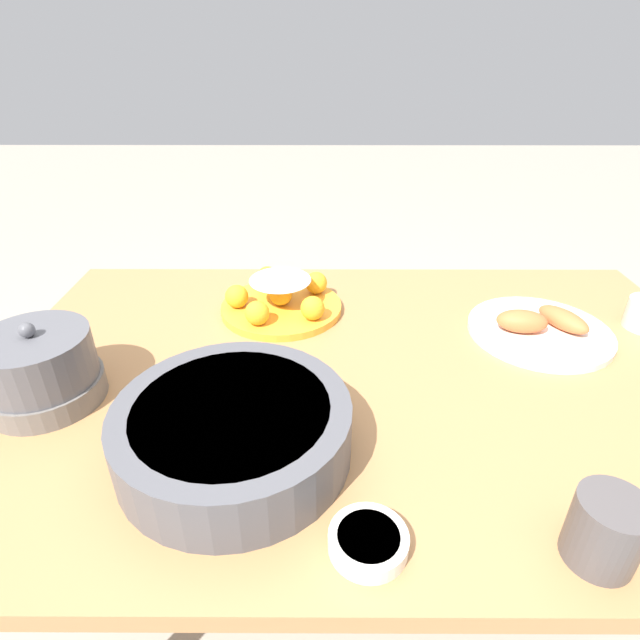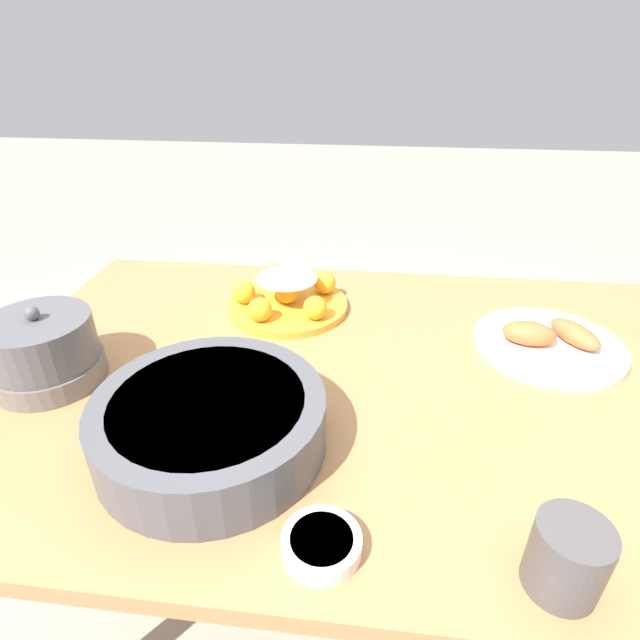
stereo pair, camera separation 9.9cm
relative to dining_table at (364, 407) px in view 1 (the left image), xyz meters
The scene contains 8 objects.
ground_plane 0.62m from the dining_table, ahead, with size 12.00×12.00×0.00m, color #9E9384.
dining_table is the anchor object (origin of this frame).
cake_plate 0.31m from the dining_table, 52.08° to the right, with size 0.27×0.27×0.08m.
serving_bowl 0.32m from the dining_table, 45.16° to the left, with size 0.34×0.34×0.09m.
sauce_bowl 0.38m from the dining_table, 85.78° to the left, with size 0.10×0.10×0.02m.
seafood_platter 0.40m from the dining_table, 161.07° to the right, with size 0.28×0.28×0.06m.
cup_far 0.47m from the dining_table, 122.53° to the left, with size 0.08×0.08×0.09m.
warming_pot 0.57m from the dining_table, ahead, with size 0.19×0.19×0.15m.
Camera 1 is at (0.08, 0.75, 1.25)m, focal length 28.00 mm.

